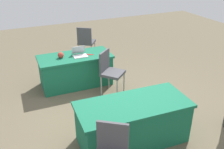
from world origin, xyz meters
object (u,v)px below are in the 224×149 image
(chair_aisle, at_px, (110,70))
(laptop_silver, at_px, (80,54))
(table_foreground, at_px, (76,70))
(table_mid_left, at_px, (133,122))
(scissors_red, at_px, (89,54))
(yarn_ball, at_px, (61,55))
(chair_near_front, at_px, (86,40))

(chair_aisle, distance_m, laptop_silver, 0.82)
(table_foreground, bearing_deg, table_mid_left, 96.78)
(table_mid_left, relative_size, scissors_red, 10.29)
(table_mid_left, relative_size, yarn_ball, 13.77)
(scissors_red, bearing_deg, laptop_silver, -151.64)
(table_mid_left, bearing_deg, table_foreground, -83.22)
(table_foreground, xyz_separation_m, chair_aisle, (-0.57, 0.70, 0.20))
(chair_near_front, relative_size, laptop_silver, 2.96)
(table_mid_left, xyz_separation_m, scissors_red, (-0.05, -2.23, 0.37))
(table_foreground, xyz_separation_m, table_mid_left, (-0.27, 2.30, -0.00))
(table_mid_left, bearing_deg, laptop_silver, -85.72)
(scissors_red, bearing_deg, yarn_ball, -152.21)
(table_foreground, distance_m, table_mid_left, 2.32)
(table_foreground, xyz_separation_m, laptop_silver, (-0.11, 0.05, 0.40))
(table_mid_left, xyz_separation_m, yarn_ball, (0.59, -2.31, 0.43))
(chair_aisle, relative_size, scissors_red, 5.43)
(table_mid_left, distance_m, yarn_ball, 2.42)
(chair_near_front, relative_size, chair_aisle, 0.99)
(chair_near_front, xyz_separation_m, laptop_silver, (0.63, 1.46, 0.21))
(chair_aisle, bearing_deg, laptop_silver, -95.26)
(laptop_silver, bearing_deg, yarn_ball, -5.10)
(table_foreground, height_order, chair_aisle, chair_aisle)
(table_foreground, relative_size, yarn_ball, 12.51)
(chair_aisle, distance_m, yarn_ball, 1.15)
(chair_aisle, height_order, scissors_red, chair_aisle)
(laptop_silver, relative_size, yarn_ball, 2.43)
(chair_aisle, bearing_deg, table_foreground, -91.63)
(chair_aisle, bearing_deg, scissors_red, -109.75)
(table_foreground, xyz_separation_m, yarn_ball, (0.32, -0.00, 0.43))
(chair_aisle, relative_size, yarn_ball, 7.27)
(table_mid_left, bearing_deg, chair_aisle, -100.39)
(table_foreground, height_order, chair_near_front, chair_near_front)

